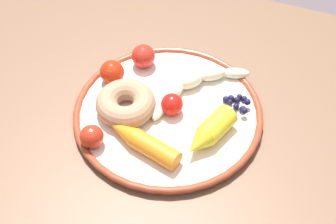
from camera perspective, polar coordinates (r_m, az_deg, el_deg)
name	(u,v)px	position (r m, az deg, el deg)	size (l,w,h in m)	color
dining_table	(164,162)	(0.89, -0.44, -5.87)	(1.05, 0.84, 0.71)	brown
plate	(168,113)	(0.84, 0.00, -0.13)	(0.32, 0.32, 0.02)	silver
banana	(194,84)	(0.86, 2.99, 3.27)	(0.13, 0.17, 0.03)	#ECEBC0
carrot_orange	(141,141)	(0.77, -3.13, -3.44)	(0.14, 0.06, 0.03)	orange
carrot_yellow	(209,133)	(0.78, 4.81, -2.40)	(0.07, 0.11, 0.04)	yellow
donut	(126,103)	(0.82, -4.94, 0.99)	(0.10, 0.10, 0.04)	tan
blueberry_pile	(237,103)	(0.84, 8.07, 0.99)	(0.05, 0.05, 0.02)	#191638
tomato_near	(112,72)	(0.87, -6.52, 4.60)	(0.04, 0.04, 0.04)	red
tomato_mid	(171,104)	(0.82, 0.30, 0.94)	(0.04, 0.04, 0.04)	red
tomato_far	(143,56)	(0.90, -2.88, 6.50)	(0.04, 0.04, 0.04)	red
tomato_extra	(92,136)	(0.78, -8.86, -2.83)	(0.04, 0.04, 0.04)	red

